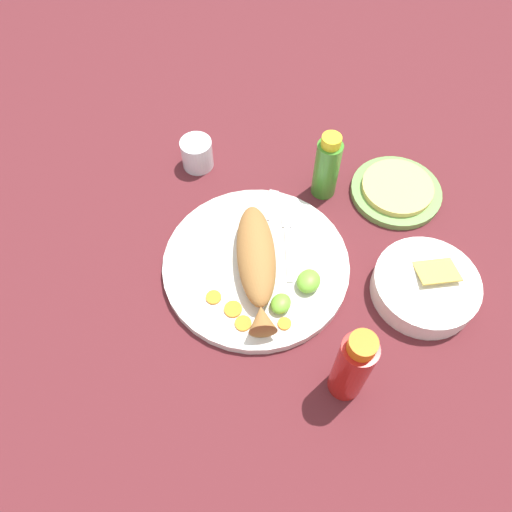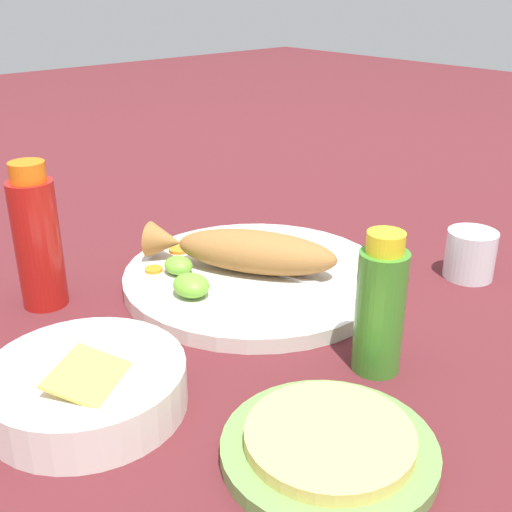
{
  "view_description": "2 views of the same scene",
  "coord_description": "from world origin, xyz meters",
  "px_view_note": "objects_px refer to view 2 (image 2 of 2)",
  "views": [
    {
      "loc": [
        -0.4,
        -0.21,
        0.76
      ],
      "look_at": [
        0.0,
        0.0,
        0.04
      ],
      "focal_mm": 35.0,
      "sensor_mm": 36.0,
      "label": 1
    },
    {
      "loc": [
        0.53,
        -0.48,
        0.36
      ],
      "look_at": [
        0.0,
        0.0,
        0.04
      ],
      "focal_mm": 45.0,
      "sensor_mm": 36.0,
      "label": 2
    }
  ],
  "objects_px": {
    "tortilla_plate": "(329,450)",
    "fork_near": "(317,285)",
    "fried_fish": "(245,250)",
    "fork_far": "(291,298)",
    "hot_sauce_bottle_red": "(37,240)",
    "guacamole_bowl": "(87,384)",
    "hot_sauce_bottle_green": "(380,307)",
    "main_plate": "(256,277)",
    "salt_cup": "(470,257)"
  },
  "relations": [
    {
      "from": "tortilla_plate",
      "to": "fork_near",
      "type": "bearing_deg",
      "value": 135.29
    },
    {
      "from": "fried_fish",
      "to": "fork_far",
      "type": "xyz_separation_m",
      "value": [
        0.1,
        -0.01,
        -0.02
      ]
    },
    {
      "from": "fried_fish",
      "to": "hot_sauce_bottle_red",
      "type": "height_order",
      "value": "hot_sauce_bottle_red"
    },
    {
      "from": "fried_fish",
      "to": "hot_sauce_bottle_red",
      "type": "bearing_deg",
      "value": -149.93
    },
    {
      "from": "hot_sauce_bottle_red",
      "to": "tortilla_plate",
      "type": "relative_size",
      "value": 0.98
    },
    {
      "from": "fried_fish",
      "to": "guacamole_bowl",
      "type": "distance_m",
      "value": 0.29
    },
    {
      "from": "fork_near",
      "to": "hot_sauce_bottle_green",
      "type": "bearing_deg",
      "value": -35.76
    },
    {
      "from": "hot_sauce_bottle_red",
      "to": "hot_sauce_bottle_green",
      "type": "relative_size",
      "value": 1.19
    },
    {
      "from": "main_plate",
      "to": "salt_cup",
      "type": "height_order",
      "value": "salt_cup"
    },
    {
      "from": "tortilla_plate",
      "to": "fried_fish",
      "type": "bearing_deg",
      "value": 150.97
    },
    {
      "from": "fried_fish",
      "to": "hot_sauce_bottle_red",
      "type": "xyz_separation_m",
      "value": [
        -0.11,
        -0.21,
        0.04
      ]
    },
    {
      "from": "fried_fish",
      "to": "guacamole_bowl",
      "type": "relative_size",
      "value": 1.34
    },
    {
      "from": "salt_cup",
      "to": "tortilla_plate",
      "type": "height_order",
      "value": "salt_cup"
    },
    {
      "from": "fried_fish",
      "to": "fork_near",
      "type": "xyz_separation_m",
      "value": [
        0.09,
        0.03,
        -0.02
      ]
    },
    {
      "from": "fork_near",
      "to": "guacamole_bowl",
      "type": "xyz_separation_m",
      "value": [
        0.01,
        -0.3,
        0.0
      ]
    },
    {
      "from": "fork_near",
      "to": "hot_sauce_bottle_red",
      "type": "bearing_deg",
      "value": -141.66
    },
    {
      "from": "fork_far",
      "to": "guacamole_bowl",
      "type": "bearing_deg",
      "value": -117.53
    },
    {
      "from": "hot_sauce_bottle_green",
      "to": "guacamole_bowl",
      "type": "distance_m",
      "value": 0.28
    },
    {
      "from": "fried_fish",
      "to": "salt_cup",
      "type": "bearing_deg",
      "value": 20.14
    },
    {
      "from": "fork_far",
      "to": "guacamole_bowl",
      "type": "xyz_separation_m",
      "value": [
        0.0,
        -0.26,
        0.0
      ]
    },
    {
      "from": "hot_sauce_bottle_green",
      "to": "salt_cup",
      "type": "xyz_separation_m",
      "value": [
        -0.05,
        0.25,
        -0.04
      ]
    },
    {
      "from": "fried_fish",
      "to": "hot_sauce_bottle_red",
      "type": "distance_m",
      "value": 0.24
    },
    {
      "from": "fried_fish",
      "to": "fork_far",
      "type": "relative_size",
      "value": 1.39
    },
    {
      "from": "hot_sauce_bottle_green",
      "to": "guacamole_bowl",
      "type": "xyz_separation_m",
      "value": [
        -0.13,
        -0.24,
        -0.04
      ]
    },
    {
      "from": "guacamole_bowl",
      "to": "fried_fish",
      "type": "bearing_deg",
      "value": 109.9
    },
    {
      "from": "main_plate",
      "to": "hot_sauce_bottle_red",
      "type": "relative_size",
      "value": 1.91
    },
    {
      "from": "hot_sauce_bottle_green",
      "to": "tortilla_plate",
      "type": "distance_m",
      "value": 0.15
    },
    {
      "from": "hot_sauce_bottle_green",
      "to": "guacamole_bowl",
      "type": "relative_size",
      "value": 0.81
    },
    {
      "from": "main_plate",
      "to": "guacamole_bowl",
      "type": "distance_m",
      "value": 0.29
    },
    {
      "from": "salt_cup",
      "to": "fork_far",
      "type": "bearing_deg",
      "value": -108.99
    },
    {
      "from": "salt_cup",
      "to": "tortilla_plate",
      "type": "distance_m",
      "value": 0.4
    },
    {
      "from": "salt_cup",
      "to": "guacamole_bowl",
      "type": "bearing_deg",
      "value": -99.17
    },
    {
      "from": "fork_far",
      "to": "hot_sauce_bottle_green",
      "type": "xyz_separation_m",
      "value": [
        0.13,
        -0.02,
        0.05
      ]
    },
    {
      "from": "hot_sauce_bottle_red",
      "to": "tortilla_plate",
      "type": "xyz_separation_m",
      "value": [
        0.4,
        0.05,
        -0.07
      ]
    },
    {
      "from": "main_plate",
      "to": "fork_far",
      "type": "bearing_deg",
      "value": -14.28
    },
    {
      "from": "fried_fish",
      "to": "salt_cup",
      "type": "distance_m",
      "value": 0.29
    },
    {
      "from": "salt_cup",
      "to": "guacamole_bowl",
      "type": "xyz_separation_m",
      "value": [
        -0.08,
        -0.49,
        -0.0
      ]
    },
    {
      "from": "hot_sauce_bottle_green",
      "to": "fried_fish",
      "type": "bearing_deg",
      "value": 172.81
    },
    {
      "from": "fried_fish",
      "to": "fork_near",
      "type": "distance_m",
      "value": 0.1
    },
    {
      "from": "salt_cup",
      "to": "tortilla_plate",
      "type": "xyz_separation_m",
      "value": [
        0.11,
        -0.38,
        -0.02
      ]
    },
    {
      "from": "main_plate",
      "to": "tortilla_plate",
      "type": "height_order",
      "value": "main_plate"
    },
    {
      "from": "fork_near",
      "to": "fork_far",
      "type": "relative_size",
      "value": 1.08
    },
    {
      "from": "fried_fish",
      "to": "guacamole_bowl",
      "type": "xyz_separation_m",
      "value": [
        0.1,
        -0.27,
        -0.02
      ]
    },
    {
      "from": "fried_fish",
      "to": "tortilla_plate",
      "type": "height_order",
      "value": "fried_fish"
    },
    {
      "from": "salt_cup",
      "to": "guacamole_bowl",
      "type": "distance_m",
      "value": 0.5
    },
    {
      "from": "fork_near",
      "to": "guacamole_bowl",
      "type": "bearing_deg",
      "value": -100.4
    },
    {
      "from": "fork_far",
      "to": "hot_sauce_bottle_green",
      "type": "bearing_deg",
      "value": -34.56
    },
    {
      "from": "fork_far",
      "to": "main_plate",
      "type": "bearing_deg",
      "value": 137.74
    },
    {
      "from": "hot_sauce_bottle_red",
      "to": "main_plate",
      "type": "bearing_deg",
      "value": 59.91
    },
    {
      "from": "guacamole_bowl",
      "to": "tortilla_plate",
      "type": "xyz_separation_m",
      "value": [
        0.19,
        0.11,
        -0.02
      ]
    }
  ]
}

